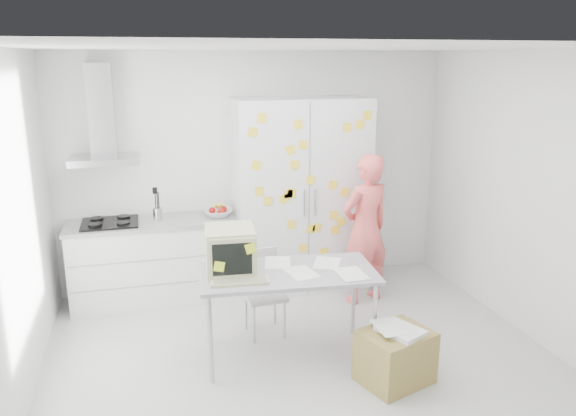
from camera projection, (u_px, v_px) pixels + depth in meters
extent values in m
cube|color=silver|center=(304.00, 363.00, 5.01)|extent=(4.50, 4.00, 0.02)
cube|color=white|center=(256.00, 171.00, 6.52)|extent=(4.50, 0.02, 2.70)
cube|color=white|center=(10.00, 238.00, 4.10)|extent=(0.02, 4.00, 2.70)
cube|color=white|center=(537.00, 199.00, 5.21)|extent=(0.02, 4.00, 2.70)
cube|color=white|center=(306.00, 47.00, 4.30)|extent=(4.50, 4.00, 0.02)
cube|color=white|center=(156.00, 262.00, 6.18)|extent=(1.80, 0.60, 0.88)
cube|color=gray|center=(156.00, 260.00, 5.86)|extent=(1.76, 0.01, 0.01)
cube|color=gray|center=(158.00, 285.00, 5.93)|extent=(1.76, 0.01, 0.01)
cube|color=#9E9E99|center=(154.00, 222.00, 6.06)|extent=(1.84, 0.63, 0.04)
cube|color=black|center=(110.00, 223.00, 5.94)|extent=(0.58, 0.50, 0.03)
cylinder|color=black|center=(95.00, 225.00, 5.79)|extent=(0.14, 0.14, 0.02)
cylinder|color=black|center=(123.00, 223.00, 5.86)|extent=(0.14, 0.14, 0.02)
cylinder|color=black|center=(96.00, 218.00, 6.01)|extent=(0.14, 0.14, 0.02)
cylinder|color=black|center=(124.00, 217.00, 6.08)|extent=(0.14, 0.14, 0.02)
cylinder|color=silver|center=(158.00, 214.00, 6.05)|extent=(0.10, 0.10, 0.14)
cylinder|color=black|center=(156.00, 205.00, 6.03)|extent=(0.01, 0.01, 0.30)
cylinder|color=black|center=(159.00, 205.00, 6.02)|extent=(0.01, 0.01, 0.30)
cylinder|color=black|center=(158.00, 205.00, 6.04)|extent=(0.01, 0.01, 0.30)
cube|color=black|center=(155.00, 191.00, 5.99)|extent=(0.05, 0.01, 0.07)
imported|color=white|center=(218.00, 213.00, 6.22)|extent=(0.31, 0.31, 0.08)
sphere|color=#B2140F|center=(212.00, 210.00, 6.22)|extent=(0.08, 0.08, 0.08)
sphere|color=#B2140F|center=(221.00, 211.00, 6.17)|extent=(0.08, 0.08, 0.08)
sphere|color=#B2140F|center=(224.00, 209.00, 6.27)|extent=(0.08, 0.08, 0.08)
cylinder|color=yellow|center=(216.00, 206.00, 6.21)|extent=(0.09, 0.17, 0.10)
cylinder|color=yellow|center=(218.00, 206.00, 6.22)|extent=(0.04, 0.17, 0.10)
cylinder|color=yellow|center=(220.00, 206.00, 6.23)|extent=(0.08, 0.17, 0.10)
cube|color=silver|center=(105.00, 160.00, 5.81)|extent=(0.70, 0.48, 0.07)
cube|color=silver|center=(101.00, 110.00, 5.80)|extent=(0.26, 0.24, 0.95)
cube|color=silver|center=(301.00, 196.00, 6.39)|extent=(1.50, 0.65, 2.20)
cube|color=slate|center=(309.00, 203.00, 6.09)|extent=(0.01, 0.01, 2.16)
cube|color=silver|center=(304.00, 203.00, 6.06)|extent=(0.02, 0.02, 0.30)
cube|color=silver|center=(315.00, 203.00, 6.09)|extent=(0.02, 0.02, 0.30)
cube|color=yellow|center=(347.00, 127.00, 5.98)|extent=(0.10, 0.00, 0.10)
cube|color=yellow|center=(360.00, 125.00, 6.01)|extent=(0.12, 0.00, 0.12)
cube|color=yellow|center=(366.00, 203.00, 6.26)|extent=(0.12, 0.00, 0.12)
cube|color=yellow|center=(289.00, 194.00, 6.00)|extent=(0.10, 0.00, 0.10)
cube|color=yellow|center=(311.00, 180.00, 6.02)|extent=(0.12, 0.00, 0.12)
cube|color=yellow|center=(341.00, 222.00, 6.24)|extent=(0.12, 0.00, 0.12)
cube|color=yellow|center=(292.00, 225.00, 6.10)|extent=(0.10, 0.00, 0.10)
cube|color=yellow|center=(298.00, 124.00, 5.83)|extent=(0.12, 0.00, 0.12)
cube|color=yellow|center=(317.00, 228.00, 6.18)|extent=(0.12, 0.00, 0.12)
cube|color=yellow|center=(345.00, 192.00, 6.16)|extent=(0.12, 0.00, 0.12)
cube|color=yellow|center=(334.00, 215.00, 6.20)|extent=(0.10, 0.00, 0.10)
cube|color=yellow|center=(291.00, 150.00, 5.88)|extent=(0.12, 0.00, 0.12)
cube|color=yellow|center=(268.00, 201.00, 5.96)|extent=(0.10, 0.00, 0.10)
cube|color=yellow|center=(259.00, 191.00, 5.91)|extent=(0.10, 0.00, 0.10)
cube|color=yellow|center=(253.00, 132.00, 5.73)|extent=(0.11, 0.00, 0.11)
cube|color=yellow|center=(303.00, 248.00, 6.20)|extent=(0.10, 0.00, 0.10)
cube|color=yellow|center=(292.00, 193.00, 6.01)|extent=(0.11, 0.00, 0.11)
cube|color=yellow|center=(354.00, 243.00, 6.35)|extent=(0.11, 0.00, 0.11)
cube|color=yellow|center=(368.00, 115.00, 6.00)|extent=(0.10, 0.00, 0.10)
cube|color=yellow|center=(295.00, 165.00, 5.93)|extent=(0.10, 0.00, 0.10)
cube|color=yellow|center=(284.00, 199.00, 6.00)|extent=(0.11, 0.00, 0.11)
cube|color=yellow|center=(324.00, 252.00, 6.28)|extent=(0.10, 0.00, 0.10)
cube|color=yellow|center=(262.00, 118.00, 5.72)|extent=(0.10, 0.00, 0.10)
cube|color=yellow|center=(256.00, 165.00, 5.83)|extent=(0.12, 0.00, 0.12)
cube|color=yellow|center=(335.00, 230.00, 6.25)|extent=(0.11, 0.00, 0.11)
cube|color=yellow|center=(303.00, 145.00, 5.90)|extent=(0.11, 0.00, 0.11)
cube|color=yellow|center=(333.00, 185.00, 6.10)|extent=(0.11, 0.00, 0.11)
cube|color=yellow|center=(311.00, 229.00, 6.17)|extent=(0.11, 0.00, 0.11)
imported|color=#FF6463|center=(365.00, 229.00, 6.07)|extent=(0.70, 0.56, 1.66)
cube|color=#A0A2AA|center=(288.00, 273.00, 4.89)|extent=(1.59, 0.90, 0.03)
cylinder|color=#B6B5BA|center=(210.00, 340.00, 4.58)|extent=(0.04, 0.04, 0.79)
cylinder|color=#B6B5BA|center=(374.00, 326.00, 4.81)|extent=(0.04, 0.04, 0.79)
cylinder|color=#B6B5BA|center=(208.00, 307.00, 5.19)|extent=(0.04, 0.04, 0.79)
cylinder|color=#B6B5BA|center=(354.00, 297.00, 5.41)|extent=(0.04, 0.04, 0.79)
cube|color=beige|center=(230.00, 250.00, 4.84)|extent=(0.45, 0.47, 0.39)
cube|color=beige|center=(232.00, 259.00, 4.62)|extent=(0.39, 0.05, 0.35)
cube|color=black|center=(232.00, 259.00, 4.61)|extent=(0.33, 0.04, 0.27)
cube|color=#E7FF2E|center=(219.00, 267.00, 4.60)|extent=(0.10, 0.01, 0.10)
cube|color=#E7FF2E|center=(251.00, 249.00, 4.61)|extent=(0.10, 0.01, 0.10)
cube|color=beige|center=(240.00, 282.00, 4.62)|extent=(0.49, 0.21, 0.03)
cube|color=gray|center=(240.00, 280.00, 4.62)|extent=(0.45, 0.16, 0.01)
cube|color=white|center=(301.00, 273.00, 4.85)|extent=(0.28, 0.36, 0.00)
cube|color=white|center=(327.00, 263.00, 5.07)|extent=(0.35, 0.39, 0.00)
cube|color=white|center=(351.00, 274.00, 4.82)|extent=(0.23, 0.33, 0.00)
cube|color=white|center=(278.00, 263.00, 5.08)|extent=(0.30, 0.37, 0.00)
cube|color=beige|center=(265.00, 296.00, 5.42)|extent=(0.40, 0.40, 0.04)
cube|color=beige|center=(260.00, 268.00, 5.52)|extent=(0.36, 0.05, 0.41)
cylinder|color=#BAB9BE|center=(254.00, 324.00, 5.29)|extent=(0.03, 0.03, 0.38)
cylinder|color=#BAB9BE|center=(285.00, 320.00, 5.38)|extent=(0.03, 0.03, 0.38)
cylinder|color=#BAB9BE|center=(246.00, 311.00, 5.56)|extent=(0.03, 0.03, 0.38)
cylinder|color=#BAB9BE|center=(275.00, 307.00, 5.66)|extent=(0.03, 0.03, 0.38)
cube|color=olive|center=(395.00, 357.00, 4.65)|extent=(0.67, 0.60, 0.45)
cube|color=white|center=(401.00, 330.00, 4.59)|extent=(0.39, 0.44, 0.04)
cube|color=white|center=(390.00, 327.00, 4.60)|extent=(0.24, 0.34, 0.00)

